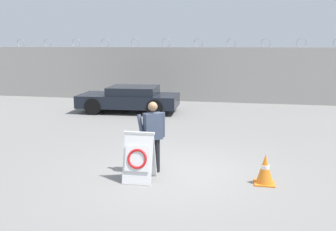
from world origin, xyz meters
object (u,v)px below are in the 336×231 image
(parked_car_front_coupe, at_px, (130,99))
(barricade_sign, at_px, (139,157))
(security_guard, at_px, (153,134))
(traffic_cone_near, at_px, (265,169))

(parked_car_front_coupe, bearing_deg, barricade_sign, 105.61)
(security_guard, height_order, traffic_cone_near, security_guard)
(security_guard, xyz_separation_m, traffic_cone_near, (2.53, -0.25, -0.60))
(security_guard, bearing_deg, parked_car_front_coupe, -106.33)
(traffic_cone_near, xyz_separation_m, parked_car_front_coupe, (-5.42, 7.75, 0.27))
(parked_car_front_coupe, bearing_deg, security_guard, 108.12)
(traffic_cone_near, bearing_deg, barricade_sign, -172.66)
(barricade_sign, relative_size, traffic_cone_near, 1.66)
(security_guard, bearing_deg, barricade_sign, 36.62)
(barricade_sign, height_order, traffic_cone_near, barricade_sign)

